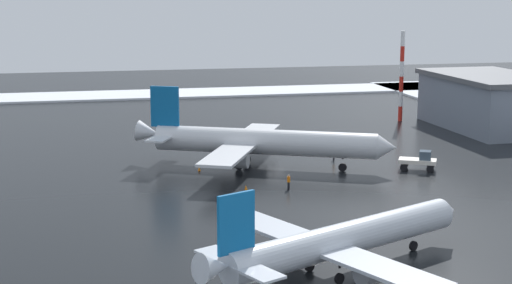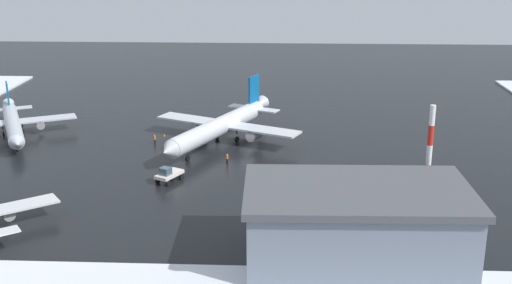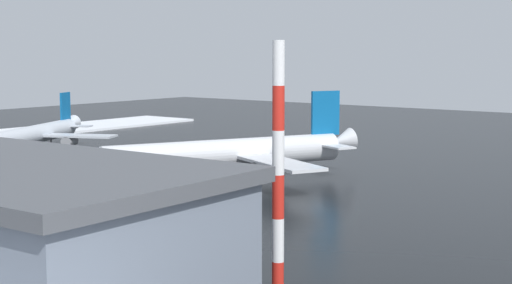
% 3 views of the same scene
% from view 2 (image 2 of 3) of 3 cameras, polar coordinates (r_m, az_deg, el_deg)
% --- Properties ---
extents(ground_plane, '(240.00, 240.00, 0.00)m').
position_cam_2_polar(ground_plane, '(110.84, -0.76, -0.70)').
color(ground_plane, black).
extents(airplane_distant_tail, '(26.88, 31.63, 10.01)m').
position_cam_2_polar(airplane_distant_tail, '(113.44, -3.13, 1.45)').
color(airplane_distant_tail, silver).
rests_on(airplane_distant_tail, ground_plane).
extents(airplane_parked_starboard, '(22.16, 26.06, 8.26)m').
position_cam_2_polar(airplane_parked_starboard, '(125.13, -20.83, 1.57)').
color(airplane_parked_starboard, silver).
rests_on(airplane_parked_starboard, ground_plane).
extents(pushback_tug, '(4.08, 5.10, 2.50)m').
position_cam_2_polar(pushback_tug, '(96.73, -7.80, -2.83)').
color(pushback_tug, silver).
rests_on(pushback_tug, ground_plane).
extents(ground_crew_by_nose_gear, '(0.36, 0.36, 1.71)m').
position_cam_2_polar(ground_crew_by_nose_gear, '(103.79, -2.58, -1.44)').
color(ground_crew_by_nose_gear, black).
rests_on(ground_crew_by_nose_gear, ground_plane).
extents(ground_crew_near_tug, '(0.36, 0.36, 1.71)m').
position_cam_2_polar(ground_crew_near_tug, '(115.03, -8.99, 0.27)').
color(ground_crew_near_tug, black).
rests_on(ground_crew_near_tug, ground_plane).
extents(antenna_mast, '(0.70, 0.70, 15.39)m').
position_cam_2_polar(antenna_mast, '(83.57, 15.06, -1.94)').
color(antenna_mast, red).
rests_on(antenna_mast, ground_plane).
extents(cargo_hangar, '(25.32, 15.54, 8.80)m').
position_cam_2_polar(cargo_hangar, '(72.81, 8.92, -7.24)').
color(cargo_hangar, slate).
rests_on(cargo_hangar, ground_plane).
extents(traffic_cone_near_nose, '(0.36, 0.36, 0.55)m').
position_cam_2_polar(traffic_cone_near_nose, '(119.55, -8.16, 0.63)').
color(traffic_cone_near_nose, orange).
rests_on(traffic_cone_near_nose, ground_plane).
extents(traffic_cone_mid_line, '(0.36, 0.36, 0.55)m').
position_cam_2_polar(traffic_cone_mid_line, '(121.66, -2.96, 1.08)').
color(traffic_cone_mid_line, orange).
rests_on(traffic_cone_mid_line, ground_plane).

